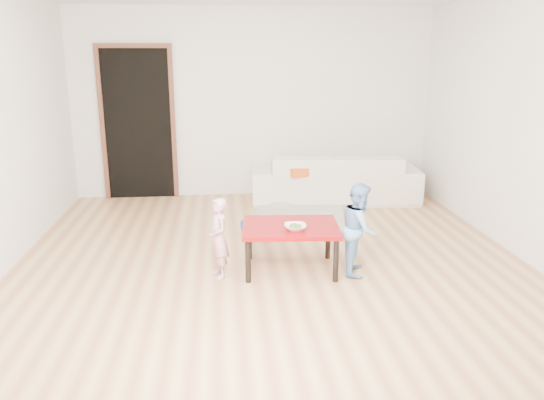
{
  "coord_description": "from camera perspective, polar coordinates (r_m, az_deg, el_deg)",
  "views": [
    {
      "loc": [
        -0.46,
        -4.99,
        2.0
      ],
      "look_at": [
        0.0,
        -0.2,
        0.65
      ],
      "focal_mm": 35.0,
      "sensor_mm": 36.0,
      "label": 1
    }
  ],
  "objects": [
    {
      "name": "child_blue",
      "position": [
        4.96,
        9.41,
        -3.05
      ],
      "size": [
        0.42,
        0.49,
        0.86
      ],
      "primitive_type": "imported",
      "rotation": [
        0.0,
        0.0,
        1.31
      ],
      "color": "#5F95DC",
      "rests_on": "floor"
    },
    {
      "name": "back_wall",
      "position": [
        7.54,
        -2.0,
        10.31
      ],
      "size": [
        5.0,
        0.02,
        2.6
      ],
      "primitive_type": "cube",
      "color": "silver",
      "rests_on": "floor"
    },
    {
      "name": "broccoli",
      "position": [
        4.81,
        2.52,
        -2.89
      ],
      "size": [
        0.12,
        0.12,
        0.06
      ],
      "primitive_type": null,
      "color": "#2D5919",
      "rests_on": "red_table"
    },
    {
      "name": "right_wall",
      "position": [
        5.85,
        25.2,
        7.31
      ],
      "size": [
        0.02,
        5.0,
        2.6
      ],
      "primitive_type": "cube",
      "color": "silver",
      "rests_on": "floor"
    },
    {
      "name": "basin",
      "position": [
        5.98,
        -1.25,
        -3.14
      ],
      "size": [
        0.46,
        0.46,
        0.14
      ],
      "primitive_type": "imported",
      "color": "#2C64A7",
      "rests_on": "floor"
    },
    {
      "name": "doorway",
      "position": [
        7.62,
        -14.18,
        7.83
      ],
      "size": [
        1.02,
        0.08,
        2.11
      ],
      "primitive_type": null,
      "color": "brown",
      "rests_on": "back_wall"
    },
    {
      "name": "child_pink",
      "position": [
        4.84,
        -5.78,
        -4.09
      ],
      "size": [
        0.26,
        0.31,
        0.74
      ],
      "primitive_type": "imported",
      "rotation": [
        0.0,
        0.0,
        -1.25
      ],
      "color": "pink",
      "rests_on": "floor"
    },
    {
      "name": "sofa",
      "position": [
        7.4,
        6.74,
        2.51
      ],
      "size": [
        2.33,
        1.07,
        0.66
      ],
      "primitive_type": "imported",
      "rotation": [
        0.0,
        0.0,
        3.06
      ],
      "color": "white",
      "rests_on": "floor"
    },
    {
      "name": "floor",
      "position": [
        5.4,
        -0.2,
        -6.09
      ],
      "size": [
        5.0,
        5.0,
        0.01
      ],
      "primitive_type": "cube",
      "color": "#AC7149",
      "rests_on": "ground"
    },
    {
      "name": "blanket",
      "position": [
        6.77,
        3.02,
        -1.31
      ],
      "size": [
        1.26,
        1.11,
        0.05
      ],
      "primitive_type": null,
      "rotation": [
        0.0,
        0.0,
        -0.2
      ],
      "color": "beige",
      "rests_on": "floor"
    },
    {
      "name": "red_table",
      "position": [
        5.01,
        1.98,
        -5.14
      ],
      "size": [
        0.93,
        0.73,
        0.44
      ],
      "primitive_type": null,
      "rotation": [
        0.0,
        0.0,
        -0.07
      ],
      "color": "maroon",
      "rests_on": "floor"
    },
    {
      "name": "cushion",
      "position": [
        7.05,
        3.21,
        3.25
      ],
      "size": [
        0.49,
        0.46,
        0.11
      ],
      "primitive_type": "cube",
      "rotation": [
        0.0,
        0.0,
        0.26
      ],
      "color": "#F25B1A",
      "rests_on": "sofa"
    },
    {
      "name": "bowl",
      "position": [
        4.81,
        2.52,
        -2.93
      ],
      "size": [
        0.2,
        0.2,
        0.05
      ],
      "primitive_type": "imported",
      "color": "white",
      "rests_on": "red_table"
    }
  ]
}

